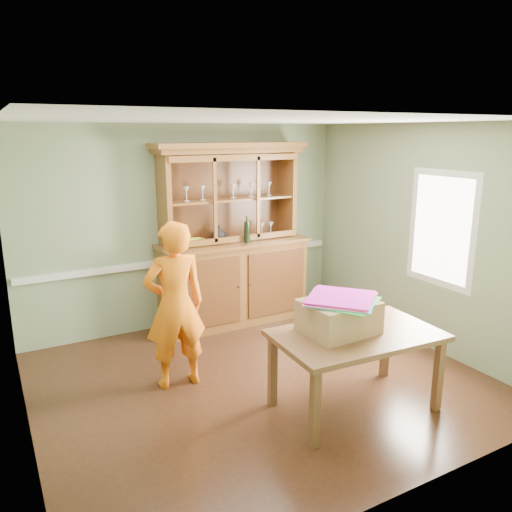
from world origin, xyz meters
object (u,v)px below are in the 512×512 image
dining_table (356,342)px  person (175,305)px  china_hutch (232,262)px  cardboard_box (339,316)px

dining_table → person: bearing=139.6°
person → dining_table: bearing=139.5°
china_hutch → dining_table: size_ratio=1.55×
dining_table → person: 1.84m
china_hutch → dining_table: 2.61m
dining_table → person: size_ratio=0.91×
cardboard_box → person: size_ratio=0.37×
cardboard_box → person: (-1.19, 1.16, -0.05)m
china_hutch → person: (-1.32, -1.34, 0.02)m
china_hutch → dining_table: bearing=-89.8°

